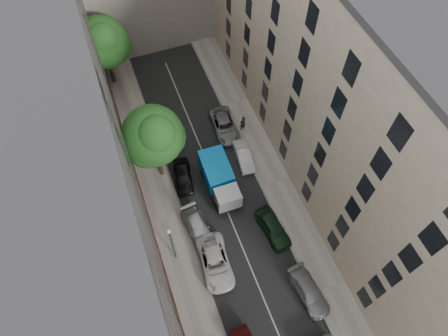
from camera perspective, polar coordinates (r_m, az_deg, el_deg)
name	(u,v)px	position (r m, az deg, el deg)	size (l,w,h in m)	color
ground	(222,200)	(38.23, -0.23, -4.55)	(120.00, 120.00, 0.00)	#4C4C49
road_surface	(222,200)	(38.23, -0.23, -4.55)	(8.00, 44.00, 0.02)	black
sidewalk_left	(167,218)	(37.69, -8.15, -7.04)	(3.00, 44.00, 0.15)	gray
sidewalk_right	(275,182)	(39.41, 7.30, -1.99)	(3.00, 44.00, 0.15)	gray
building_left	(73,182)	(29.54, -20.75, -1.87)	(8.00, 44.00, 20.00)	#494744
building_right	(352,98)	(33.73, 17.77, 9.44)	(8.00, 44.00, 20.00)	#C3AF97
tarp_truck	(219,179)	(37.59, -0.65, -1.55)	(2.54, 6.05, 2.77)	black
car_left_2	(215,262)	(35.02, -1.26, -13.32)	(2.46, 5.34, 1.48)	silver
car_left_3	(198,228)	(36.34, -3.76, -8.49)	(1.87, 4.60, 1.33)	#AEAEB3
car_left_4	(183,176)	(38.91, -5.84, -1.17)	(1.65, 4.09, 1.39)	black
car_left_5	(167,133)	(42.10, -8.11, 4.95)	(1.39, 3.99, 1.31)	black
car_right_1	(309,292)	(35.08, 12.02, -16.88)	(1.87, 4.60, 1.34)	gray
car_right_2	(273,228)	(36.44, 7.04, -8.45)	(1.78, 4.41, 1.50)	black
car_right_3	(244,156)	(40.08, 2.83, 1.72)	(1.37, 3.93, 1.29)	silver
car_right_4	(224,126)	(42.22, 0.07, 6.05)	(2.33, 5.05, 1.40)	gray
tree_mid	(155,138)	(34.98, -9.90, 4.30)	(5.68, 5.47, 9.10)	#382619
tree_far	(103,44)	(45.29, -16.85, 16.55)	(5.79, 5.59, 8.39)	#382619
lamp_post	(172,241)	(32.66, -7.50, -10.36)	(0.36, 0.36, 5.83)	#195727
pedestrian	(243,123)	(41.98, 2.70, 6.45)	(0.70, 0.46, 1.93)	black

